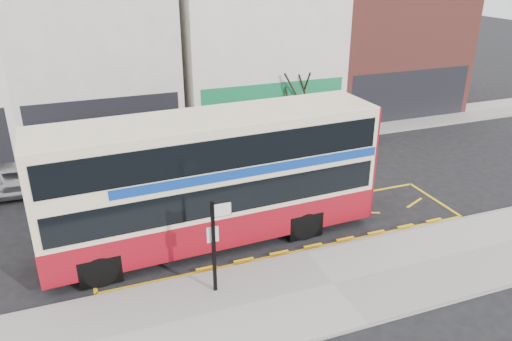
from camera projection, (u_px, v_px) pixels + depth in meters
name	position (u px, v px, depth m)	size (l,w,h in m)	color
ground	(301.00, 250.00, 17.63)	(120.00, 120.00, 0.00)	black
pavement	(333.00, 285.00, 15.62)	(40.00, 4.00, 0.15)	#A29F99
kerb	(306.00, 253.00, 17.27)	(40.00, 0.15, 0.15)	gray
far_pavement	(214.00, 145.00, 27.04)	(50.00, 3.00, 0.15)	#A29F99
road_markings	(283.00, 228.00, 19.00)	(14.00, 3.40, 0.01)	yellow
terrace_left	(91.00, 41.00, 26.59)	(8.00, 8.01, 11.80)	silver
terrace_green_shop	(249.00, 37.00, 29.59)	(9.00, 8.01, 11.30)	white
terrace_right	(378.00, 37.00, 32.69)	(9.00, 8.01, 10.30)	brown
double_decker_bus	(213.00, 178.00, 17.29)	(11.85, 3.19, 4.69)	beige
bus_stop_post	(215.00, 238.00, 14.59)	(0.75, 0.13, 3.03)	black
car_silver	(16.00, 179.00, 21.30)	(1.80, 4.46, 1.52)	#ADADB2
car_grey	(245.00, 146.00, 25.02)	(1.55, 4.46, 1.47)	#36393C
car_white	(334.00, 129.00, 27.50)	(2.02, 4.96, 1.44)	silver
street_tree_right	(296.00, 80.00, 27.20)	(2.23, 2.23, 4.81)	black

